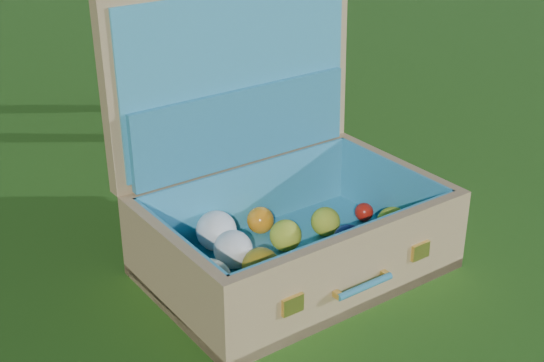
{
  "coord_description": "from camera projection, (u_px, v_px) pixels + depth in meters",
  "views": [
    {
      "loc": [
        -1.06,
        -1.08,
        0.97
      ],
      "look_at": [
        -0.09,
        0.21,
        0.2
      ],
      "focal_mm": 50.0,
      "sensor_mm": 36.0,
      "label": 1
    }
  ],
  "objects": [
    {
      "name": "suitcase",
      "position": [
        271.0,
        190.0,
        1.79
      ],
      "size": [
        0.68,
        0.54,
        0.65
      ],
      "rotation": [
        0.0,
        0.0,
        -0.02
      ],
      "color": "tan",
      "rests_on": "ground"
    },
    {
      "name": "ground",
      "position": [
        355.0,
        280.0,
        1.77
      ],
      "size": [
        60.0,
        60.0,
        0.0
      ],
      "primitive_type": "plane",
      "color": "#215114",
      "rests_on": "ground"
    }
  ]
}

